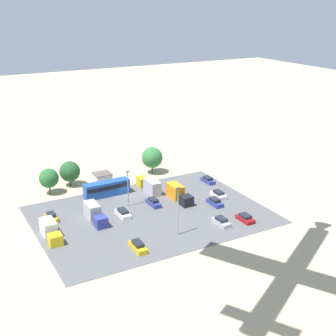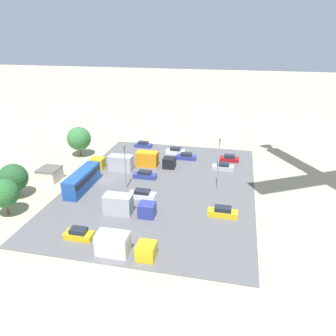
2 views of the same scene
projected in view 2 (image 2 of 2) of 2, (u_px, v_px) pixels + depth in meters
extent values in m
plane|color=tan|center=(105.00, 180.00, 64.13)|extent=(400.00, 400.00, 0.00)
cube|color=#565659|center=(161.00, 186.00, 61.86)|extent=(47.02, 34.30, 0.08)
cube|color=silver|center=(50.00, 175.00, 63.63)|extent=(3.89, 3.71, 2.47)
cube|color=#59514C|center=(49.00, 169.00, 63.13)|extent=(4.13, 3.95, 0.12)
cube|color=#1E4C9E|center=(82.00, 180.00, 60.08)|extent=(10.56, 2.60, 3.38)
cube|color=black|center=(82.00, 177.00, 59.85)|extent=(10.14, 2.64, 0.95)
cube|color=navy|center=(143.00, 145.00, 82.07)|extent=(1.74, 4.31, 0.83)
cube|color=#1E232D|center=(143.00, 143.00, 81.79)|extent=(1.47, 2.42, 0.61)
cube|color=#ADB2B7|center=(223.00, 168.00, 68.81)|extent=(1.87, 4.47, 0.85)
cube|color=#1E232D|center=(223.00, 164.00, 68.52)|extent=(1.57, 2.50, 0.63)
cube|color=silver|center=(142.00, 195.00, 57.23)|extent=(1.93, 4.73, 0.85)
cube|color=#1E232D|center=(142.00, 192.00, 56.94)|extent=(1.62, 2.65, 0.62)
cube|color=gold|center=(79.00, 235.00, 46.04)|extent=(1.84, 4.07, 0.91)
cube|color=#1E232D|center=(78.00, 231.00, 45.73)|extent=(1.54, 2.28, 0.66)
cube|color=navy|center=(145.00, 176.00, 64.84)|extent=(1.72, 4.58, 0.89)
cube|color=#1E232D|center=(145.00, 172.00, 64.54)|extent=(1.45, 2.57, 0.65)
cube|color=gold|center=(223.00, 213.00, 51.53)|extent=(1.74, 4.70, 0.94)
cube|color=#1E232D|center=(223.00, 209.00, 51.21)|extent=(1.46, 2.63, 0.69)
cube|color=maroon|center=(229.00, 159.00, 73.24)|extent=(1.95, 4.20, 0.83)
cube|color=#1E232D|center=(229.00, 156.00, 72.96)|extent=(1.64, 2.35, 0.61)
cube|color=silver|center=(175.00, 152.00, 77.70)|extent=(1.83, 4.42, 0.86)
cube|color=#1E232D|center=(175.00, 149.00, 77.42)|extent=(1.54, 2.48, 0.63)
cube|color=navy|center=(186.00, 157.00, 74.28)|extent=(1.82, 4.46, 0.87)
cube|color=#1E232D|center=(186.00, 154.00, 73.99)|extent=(1.53, 2.50, 0.64)
cube|color=gold|center=(98.00, 163.00, 69.28)|extent=(2.32, 2.76, 2.24)
cube|color=#B2B2B7|center=(121.00, 163.00, 68.07)|extent=(2.32, 4.90, 3.20)
cube|color=navy|center=(147.00, 210.00, 51.22)|extent=(2.34, 2.52, 2.24)
cube|color=#B2B2B7|center=(118.00, 204.00, 51.97)|extent=(2.34, 4.48, 3.21)
cube|color=black|center=(169.00, 163.00, 69.49)|extent=(2.43, 2.58, 2.22)
cube|color=orange|center=(147.00, 159.00, 70.26)|extent=(2.43, 4.58, 3.16)
cube|color=gold|center=(146.00, 251.00, 41.84)|extent=(2.45, 2.38, 2.08)
cube|color=white|center=(113.00, 244.00, 42.55)|extent=(2.45, 4.23, 2.98)
cylinder|color=brown|center=(7.00, 209.00, 51.84)|extent=(0.36, 0.36, 2.13)
sphere|color=#28602D|center=(4.00, 193.00, 50.76)|extent=(4.51, 4.51, 4.51)
cylinder|color=brown|center=(16.00, 192.00, 57.60)|extent=(0.36, 0.36, 1.76)
sphere|color=#235128|center=(13.00, 178.00, 56.53)|extent=(4.96, 4.96, 4.96)
cylinder|color=brown|center=(80.00, 151.00, 76.31)|extent=(0.36, 0.36, 2.19)
sphere|color=#337038|center=(79.00, 139.00, 75.10)|extent=(5.41, 5.41, 5.41)
cylinder|color=gray|center=(125.00, 169.00, 59.43)|extent=(0.20, 0.20, 7.81)
cube|color=#4C4C51|center=(124.00, 147.00, 57.84)|extent=(0.90, 0.28, 0.20)
cylinder|color=gray|center=(218.00, 166.00, 58.47)|extent=(0.20, 0.20, 9.44)
cube|color=#4C4C51|center=(220.00, 140.00, 56.57)|extent=(0.90, 0.28, 0.20)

